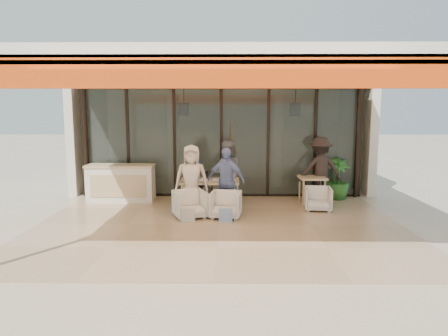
% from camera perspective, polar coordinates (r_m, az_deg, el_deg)
% --- Properties ---
extents(ground, '(70.00, 70.00, 0.00)m').
position_cam_1_polar(ground, '(8.85, -0.72, -8.22)').
color(ground, '#C6B293').
rests_on(ground, ground).
extents(terrace_floor, '(8.00, 6.00, 0.01)m').
position_cam_1_polar(terrace_floor, '(8.84, -0.72, -8.19)').
color(terrace_floor, tan).
rests_on(terrace_floor, ground).
extents(terrace_structure, '(8.00, 6.00, 3.40)m').
position_cam_1_polar(terrace_structure, '(8.26, -0.80, 13.41)').
color(terrace_structure, silver).
rests_on(terrace_structure, ground).
extents(glass_storefront, '(8.08, 0.10, 3.20)m').
position_cam_1_polar(glass_storefront, '(11.52, -0.39, 3.68)').
color(glass_storefront, '#9EADA3').
rests_on(glass_storefront, ground).
extents(interior_block, '(9.05, 3.62, 3.52)m').
position_cam_1_polar(interior_block, '(13.81, -0.19, 7.03)').
color(interior_block, silver).
rests_on(interior_block, ground).
extents(host_counter, '(1.85, 0.65, 1.04)m').
position_cam_1_polar(host_counter, '(11.35, -14.50, -2.08)').
color(host_counter, silver).
rests_on(host_counter, ground).
extents(dining_table, '(1.50, 0.90, 0.93)m').
position_cam_1_polar(dining_table, '(10.23, -2.12, -2.04)').
color(dining_table, '#DBB986').
rests_on(dining_table, ground).
extents(chair_far_left, '(0.80, 0.77, 0.67)m').
position_cam_1_polar(chair_far_left, '(11.24, -3.98, -2.95)').
color(chair_far_left, silver).
rests_on(chair_far_left, ground).
extents(chair_far_right, '(0.70, 0.67, 0.59)m').
position_cam_1_polar(chair_far_right, '(11.22, 0.31, -3.18)').
color(chair_far_right, silver).
rests_on(chair_far_right, ground).
extents(chair_near_left, '(0.89, 0.87, 0.73)m').
position_cam_1_polar(chair_near_left, '(9.39, -4.91, -5.00)').
color(chair_near_left, silver).
rests_on(chair_near_left, ground).
extents(chair_near_right, '(0.77, 0.73, 0.71)m').
position_cam_1_polar(chair_near_right, '(9.35, 0.25, -5.09)').
color(chair_near_right, silver).
rests_on(chair_near_right, ground).
extents(diner_navy, '(0.65, 0.53, 1.52)m').
position_cam_1_polar(diner_navy, '(10.68, -4.22, -1.21)').
color(diner_navy, '#1B223C').
rests_on(diner_navy, ground).
extents(diner_grey, '(0.90, 0.73, 1.73)m').
position_cam_1_polar(diner_grey, '(10.62, 0.30, -0.69)').
color(diner_grey, slate).
rests_on(diner_grey, ground).
extents(diner_cream, '(0.83, 0.55, 1.68)m').
position_cam_1_polar(diner_cream, '(9.78, -4.66, -1.61)').
color(diner_cream, beige).
rests_on(diner_cream, ground).
extents(diner_periwinkle, '(1.03, 0.69, 1.62)m').
position_cam_1_polar(diner_periwinkle, '(9.74, 0.27, -1.80)').
color(diner_periwinkle, '#7B86CD').
rests_on(diner_periwinkle, ground).
extents(tote_bag_cream, '(0.30, 0.10, 0.34)m').
position_cam_1_polar(tote_bag_cream, '(9.05, -5.14, -6.77)').
color(tote_bag_cream, silver).
rests_on(tote_bag_cream, ground).
extents(tote_bag_blue, '(0.30, 0.10, 0.34)m').
position_cam_1_polar(tote_bag_blue, '(9.00, 0.23, -6.81)').
color(tote_bag_blue, '#99BFD8').
rests_on(tote_bag_blue, ground).
extents(side_table, '(0.70, 0.70, 0.74)m').
position_cam_1_polar(side_table, '(10.99, 12.48, -1.78)').
color(side_table, '#DBB986').
rests_on(side_table, ground).
extents(side_chair, '(0.72, 0.69, 0.67)m').
position_cam_1_polar(side_chair, '(10.33, 13.28, -4.15)').
color(side_chair, silver).
rests_on(side_chair, ground).
extents(standing_woman, '(1.24, 0.81, 1.80)m').
position_cam_1_polar(standing_woman, '(11.28, 13.60, -0.20)').
color(standing_woman, black).
rests_on(standing_woman, ground).
extents(potted_palm, '(0.84, 0.84, 1.20)m').
position_cam_1_polar(potted_palm, '(11.70, 15.91, -1.50)').
color(potted_palm, '#1E5919').
rests_on(potted_palm, ground).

